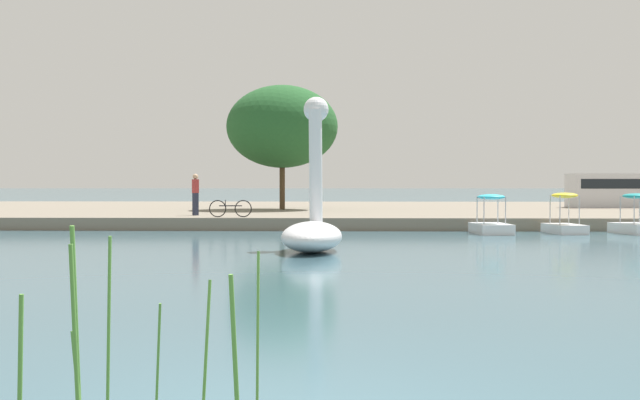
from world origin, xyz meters
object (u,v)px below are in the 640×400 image
object	(u,v)px
person_on_path	(195,193)
parked_van	(612,189)
tree_broadleaf_left	(282,127)
pedal_boat_yellow	(564,221)
pedal_boat_cyan	(491,222)
pedal_boat_teal	(637,222)
bicycle_parked	(230,208)
swan_boat	(313,220)

from	to	relation	value
person_on_path	parked_van	world-z (taller)	parked_van
tree_broadleaf_left	person_on_path	world-z (taller)	tree_broadleaf_left
parked_van	pedal_boat_yellow	bearing A→B (deg)	-114.38
pedal_boat_cyan	pedal_boat_teal	bearing A→B (deg)	1.16
pedal_boat_cyan	bicycle_parked	distance (m)	10.09
pedal_boat_cyan	swan_boat	bearing A→B (deg)	-128.98
swan_boat	pedal_boat_cyan	xyz separation A→B (m)	(6.22, 7.69, -0.43)
parked_van	pedal_boat_cyan	bearing A→B (deg)	-122.07
pedal_boat_yellow	tree_broadleaf_left	bearing A→B (deg)	135.00
pedal_boat_cyan	pedal_boat_yellow	xyz separation A→B (m)	(2.70, 0.15, 0.03)
pedal_boat_cyan	parked_van	world-z (taller)	parked_van
person_on_path	parked_van	bearing A→B (deg)	28.49
pedal_boat_cyan	pedal_boat_yellow	world-z (taller)	pedal_boat_yellow
swan_boat	pedal_boat_teal	world-z (taller)	swan_boat
swan_boat	bicycle_parked	world-z (taller)	swan_boat
tree_broadleaf_left	person_on_path	bearing A→B (deg)	-111.62
pedal_boat_cyan	person_on_path	world-z (taller)	person_on_path
parked_van	person_on_path	bearing A→B (deg)	-151.51
swan_boat	person_on_path	xyz separation A→B (m)	(-5.34, 11.43, 0.57)
tree_broadleaf_left	parked_van	size ratio (longest dim) A/B	1.67
swan_boat	person_on_path	size ratio (longest dim) A/B	2.45
pedal_boat_yellow	pedal_boat_teal	distance (m)	2.60
bicycle_parked	person_on_path	bearing A→B (deg)	135.78
pedal_boat_yellow	parked_van	bearing A→B (deg)	65.62
pedal_boat_yellow	bicycle_parked	xyz separation A→B (m)	(-12.57, 1.93, 0.39)
bicycle_parked	parked_van	bearing A→B (deg)	34.06
pedal_boat_cyan	bicycle_parked	bearing A→B (deg)	168.09
swan_boat	bicycle_parked	distance (m)	10.43
bicycle_parked	parked_van	size ratio (longest dim) A/B	0.35
pedal_boat_cyan	pedal_boat_yellow	distance (m)	2.71
pedal_boat_yellow	swan_boat	bearing A→B (deg)	-138.69
pedal_boat_teal	parked_van	xyz separation A→B (m)	(4.21, 15.07, 1.09)
pedal_boat_cyan	person_on_path	xyz separation A→B (m)	(-11.57, 3.74, 1.00)
swan_boat	person_on_path	bearing A→B (deg)	115.05
pedal_boat_teal	person_on_path	bearing A→B (deg)	167.85
pedal_boat_cyan	person_on_path	size ratio (longest dim) A/B	1.32
swan_boat	pedal_boat_cyan	size ratio (longest dim) A/B	1.86
swan_boat	pedal_boat_yellow	size ratio (longest dim) A/B	2.02
pedal_boat_teal	swan_boat	bearing A→B (deg)	-145.92
person_on_path	swan_boat	bearing A→B (deg)	-64.95
pedal_boat_yellow	person_on_path	world-z (taller)	person_on_path
pedal_boat_teal	tree_broadleaf_left	xyz separation A→B (m)	(-13.84, 11.28, 4.32)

